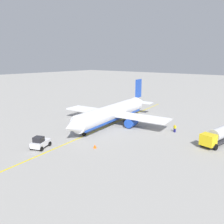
{
  "coord_description": "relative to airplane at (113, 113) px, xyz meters",
  "views": [
    {
      "loc": [
        41.75,
        33.74,
        15.44
      ],
      "look_at": [
        0.0,
        0.0,
        3.0
      ],
      "focal_mm": 36.79,
      "sensor_mm": 36.0,
      "label": 1
    }
  ],
  "objects": [
    {
      "name": "refueling_worker",
      "position": [
        -3.14,
        14.56,
        -1.9
      ],
      "size": [
        0.6,
        0.63,
        1.71
      ],
      "color": "navy",
      "rests_on": "ground"
    },
    {
      "name": "taxi_line_marking",
      "position": [
        0.48,
        0.05,
        -2.71
      ],
      "size": [
        60.82,
        6.91,
        0.01
      ],
      "primitive_type": "cube",
      "rotation": [
        0.0,
        0.0,
        0.11
      ],
      "color": "yellow",
      "rests_on": "ground"
    },
    {
      "name": "fuel_tanker",
      "position": [
        -1.75,
        23.83,
        -1.0
      ],
      "size": [
        10.36,
        4.5,
        3.15
      ],
      "color": "#2D2D33",
      "rests_on": "ground"
    },
    {
      "name": "pushback_tug",
      "position": [
        20.47,
        -0.15,
        -1.71
      ],
      "size": [
        4.09,
        3.42,
        2.2
      ],
      "color": "silver",
      "rests_on": "ground"
    },
    {
      "name": "airplane",
      "position": [
        0.0,
        0.0,
        0.0
      ],
      "size": [
        33.16,
        27.77,
        9.79
      ],
      "color": "white",
      "rests_on": "ground"
    },
    {
      "name": "ground_plane",
      "position": [
        0.48,
        0.05,
        -2.72
      ],
      "size": [
        400.0,
        400.0,
        0.0
      ],
      "primitive_type": "plane",
      "color": "#9E9B96"
    },
    {
      "name": "safety_cone_nose",
      "position": [
        14.4,
        7.4,
        -2.38
      ],
      "size": [
        0.62,
        0.62,
        0.69
      ],
      "primitive_type": "cone",
      "color": "#F2590F",
      "rests_on": "ground"
    }
  ]
}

